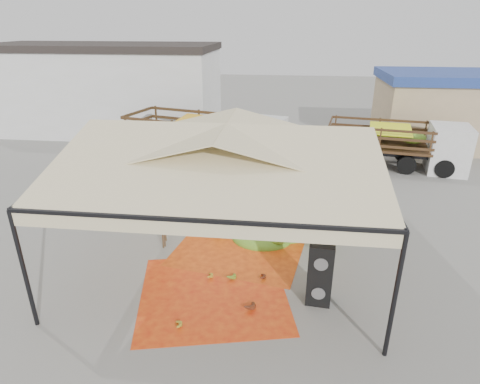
# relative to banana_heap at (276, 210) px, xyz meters

# --- Properties ---
(ground) EXTENTS (90.00, 90.00, 0.00)m
(ground) POSITION_rel_banana_heap_xyz_m (-1.42, -1.76, -0.56)
(ground) COLOR slate
(ground) RESTS_ON ground
(canopy_tent) EXTENTS (8.10, 8.10, 4.00)m
(canopy_tent) POSITION_rel_banana_heap_xyz_m (-1.42, -1.76, 2.74)
(canopy_tent) COLOR black
(canopy_tent) RESTS_ON ground
(building_white) EXTENTS (14.30, 6.30, 5.40)m
(building_white) POSITION_rel_banana_heap_xyz_m (-11.42, 12.24, 2.15)
(building_white) COLOR silver
(building_white) RESTS_ON ground
(building_tan) EXTENTS (6.30, 5.30, 4.10)m
(building_tan) POSITION_rel_banana_heap_xyz_m (8.58, 11.24, 1.51)
(building_tan) COLOR tan
(building_tan) RESTS_ON ground
(tarp_left) EXTENTS (4.49, 4.35, 0.01)m
(tarp_left) POSITION_rel_banana_heap_xyz_m (-1.47, -4.12, -0.56)
(tarp_left) COLOR orange
(tarp_left) RESTS_ON ground
(tarp_right) EXTENTS (4.52, 4.68, 0.01)m
(tarp_right) POSITION_rel_banana_heap_xyz_m (-0.99, -1.38, -0.56)
(tarp_right) COLOR orange
(tarp_right) RESTS_ON ground
(banana_heap) EXTENTS (6.41, 5.85, 1.13)m
(banana_heap) POSITION_rel_banana_heap_xyz_m (0.00, 0.00, 0.00)
(banana_heap) COLOR #43831B
(banana_heap) RESTS_ON ground
(hand_yellow_a) EXTENTS (0.49, 0.44, 0.18)m
(hand_yellow_a) POSITION_rel_banana_heap_xyz_m (-2.13, -5.46, -0.47)
(hand_yellow_a) COLOR #B68524
(hand_yellow_a) RESTS_ON ground
(hand_yellow_b) EXTENTS (0.40, 0.33, 0.18)m
(hand_yellow_b) POSITION_rel_banana_heap_xyz_m (-1.76, -3.42, -0.48)
(hand_yellow_b) COLOR gold
(hand_yellow_b) RESTS_ON ground
(hand_red_a) EXTENTS (0.64, 0.60, 0.23)m
(hand_red_a) POSITION_rel_banana_heap_xyz_m (-0.51, -4.55, -0.45)
(hand_red_a) COLOR #512A12
(hand_red_a) RESTS_ON ground
(hand_red_b) EXTENTS (0.40, 0.33, 0.17)m
(hand_red_b) POSITION_rel_banana_heap_xyz_m (-0.28, -3.27, -0.48)
(hand_red_b) COLOR #521F12
(hand_red_b) RESTS_ON ground
(hand_green) EXTENTS (0.57, 0.54, 0.20)m
(hand_green) POSITION_rel_banana_heap_xyz_m (-1.14, -3.34, -0.46)
(hand_green) COLOR #4B7919
(hand_green) RESTS_ON ground
(hanging_bunches) EXTENTS (3.24, 0.24, 0.20)m
(hanging_bunches) POSITION_rel_banana_heap_xyz_m (-2.26, -1.53, 2.06)
(hanging_bunches) COLOR #557A19
(hanging_bunches) RESTS_ON ground
(speaker_stack) EXTENTS (0.66, 0.59, 1.70)m
(speaker_stack) POSITION_rel_banana_heap_xyz_m (1.25, -4.09, 0.29)
(speaker_stack) COLOR black
(speaker_stack) RESTS_ON ground
(banana_leaves) EXTENTS (0.96, 1.36, 3.70)m
(banana_leaves) POSITION_rel_banana_heap_xyz_m (-3.36, -1.90, -0.56)
(banana_leaves) COLOR #266D1D
(banana_leaves) RESTS_ON ground
(vendor) EXTENTS (0.57, 0.40, 1.48)m
(vendor) POSITION_rel_banana_heap_xyz_m (-2.18, 3.24, 0.18)
(vendor) COLOR gray
(vendor) RESTS_ON ground
(truck_left) EXTENTS (7.94, 4.49, 2.58)m
(truck_left) POSITION_rel_banana_heap_xyz_m (-3.35, 5.60, 1.03)
(truck_left) COLOR #462C17
(truck_left) RESTS_ON ground
(truck_right) EXTENTS (6.65, 3.21, 2.19)m
(truck_right) POSITION_rel_banana_heap_xyz_m (5.81, 6.88, 0.79)
(truck_right) COLOR #472F17
(truck_right) RESTS_ON ground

